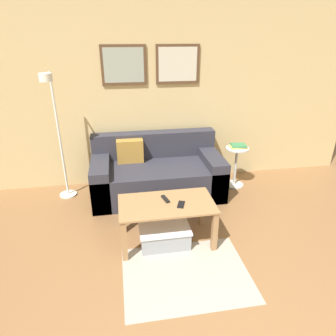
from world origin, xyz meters
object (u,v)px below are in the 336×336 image
at_px(side_table, 236,163).
at_px(remote_control, 165,199).
at_px(coffee_table, 167,210).
at_px(couch, 157,174).
at_px(storage_bin, 164,232).
at_px(book_stack, 238,146).
at_px(floor_lamp, 56,128).
at_px(cell_phone, 181,204).

distance_m(side_table, remote_control, 1.61).
height_order(coffee_table, side_table, side_table).
bearing_deg(couch, remote_control, -92.35).
height_order(storage_bin, book_stack, book_stack).
xyz_separation_m(storage_bin, floor_lamp, (-1.17, 1.12, 0.91)).
xyz_separation_m(book_stack, remote_control, (-1.22, -1.06, -0.14)).
relative_size(couch, coffee_table, 1.77).
distance_m(couch, coffee_table, 1.10).
xyz_separation_m(floor_lamp, side_table, (2.41, 0.01, -0.66)).
distance_m(remote_control, cell_phone, 0.19).
relative_size(couch, remote_control, 11.74).
bearing_deg(coffee_table, floor_lamp, 137.18).
bearing_deg(remote_control, couch, 72.99).
relative_size(floor_lamp, remote_control, 11.21).
bearing_deg(couch, cell_phone, -85.04).
bearing_deg(side_table, floor_lamp, -179.76).
height_order(floor_lamp, remote_control, floor_lamp).
xyz_separation_m(couch, side_table, (1.17, 0.02, 0.07)).
relative_size(storage_bin, side_table, 0.90).
bearing_deg(cell_phone, couch, 115.24).
xyz_separation_m(floor_lamp, cell_phone, (1.34, -1.17, -0.54)).
distance_m(floor_lamp, remote_control, 1.68).
bearing_deg(floor_lamp, cell_phone, -41.11).
height_order(side_table, cell_phone, side_table).
xyz_separation_m(couch, remote_control, (-0.04, -1.03, 0.19)).
bearing_deg(book_stack, storage_bin, -137.79).
bearing_deg(floor_lamp, storage_bin, -43.78).
relative_size(couch, storage_bin, 3.28).
height_order(coffee_table, remote_control, remote_control).
xyz_separation_m(couch, storage_bin, (-0.07, -1.11, -0.18)).
bearing_deg(remote_control, floor_lamp, 124.29).
bearing_deg(side_table, book_stack, 33.28).
distance_m(coffee_table, cell_phone, 0.18).
xyz_separation_m(coffee_table, storage_bin, (-0.03, -0.01, -0.27)).
bearing_deg(floor_lamp, coffee_table, -42.82).
xyz_separation_m(storage_bin, book_stack, (1.26, 1.14, 0.51)).
bearing_deg(coffee_table, book_stack, 42.83).
relative_size(side_table, cell_phone, 4.25).
xyz_separation_m(couch, floor_lamp, (-1.24, 0.01, 0.73)).
bearing_deg(remote_control, book_stack, 26.34).
bearing_deg(side_table, storage_bin, -137.71).
distance_m(couch, cell_phone, 1.18).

